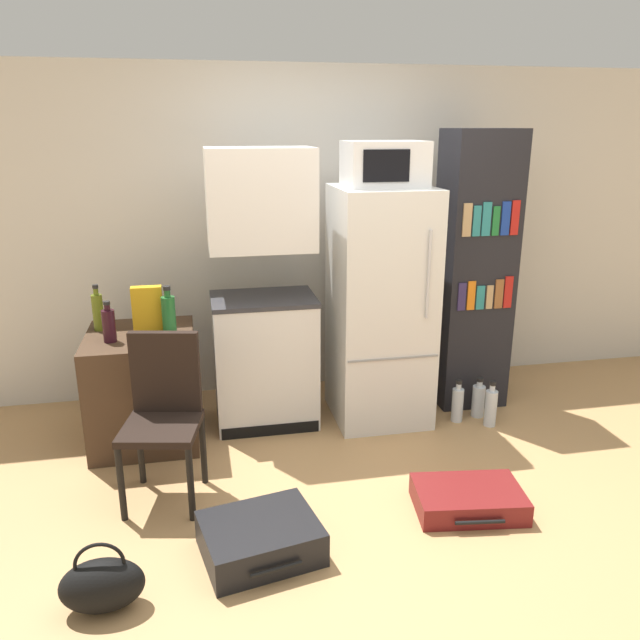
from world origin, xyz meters
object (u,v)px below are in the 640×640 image
Objects in this scene: side_table at (144,387)px; bottle_green_tall at (169,314)px; refrigerator at (380,307)px; water_bottle_back at (478,400)px; chair at (164,404)px; microwave at (385,164)px; bottle_wine_dark at (109,325)px; bottle_olive_oil at (98,311)px; bowl at (175,342)px; kitchen_hutch at (263,302)px; suitcase_small_flat at (468,499)px; water_bottle_front at (491,407)px; bookshelf at (474,272)px; water_bottle_middle at (457,404)px; suitcase_large_flat at (260,538)px; cereal_box at (148,309)px; handbag at (102,585)px.

bottle_green_tall is at bearing -12.73° from side_table.
water_bottle_back is (0.70, -0.17, -0.69)m from refrigerator.
microwave is at bearing 38.05° from chair.
bottle_wine_dark is 0.27m from bottle_olive_oil.
bowl is (-1.38, -0.30, -1.02)m from microwave.
water_bottle_back is at bearing 3.57° from bowl.
suitcase_small_flat is (0.95, -1.31, -0.80)m from kitchen_hutch.
bottle_wine_dark reaches higher than water_bottle_front.
side_table is at bearing -178.92° from microwave.
side_table is 4.86× the size of bowl.
refrigerator reaches higher than chair.
chair is at bearing -165.53° from water_bottle_back.
bookshelf reaches higher than bottle_wine_dark.
bottle_wine_dark is 2.40m from water_bottle_middle.
microwave is 0.55× the size of chair.
bottle_olive_oil is at bearing 176.69° from microwave.
suitcase_large_flat is at bearing -144.59° from water_bottle_back.
water_bottle_middle is (1.32, -0.29, -0.74)m from kitchen_hutch.
water_bottle_front is at bearing -23.96° from microwave.
chair is at bearing -169.50° from water_bottle_front.
bottle_olive_oil is 0.64m from bowl.
cereal_box reaches higher than water_bottle_front.
water_bottle_middle is (2.39, -0.32, -0.73)m from bottle_olive_oil.
bottle_wine_dark reaches higher than side_table.
suitcase_large_flat is at bearing -57.77° from bottle_wine_dark.
bottle_olive_oil is at bearing -179.53° from bookshelf.
water_bottle_back is at bearing 25.94° from chair.
kitchen_hutch is at bearing 70.90° from suitcase_large_flat.
water_bottle_back is at bearing 24.09° from suitcase_large_flat.
kitchen_hutch is 5.92× the size of bottle_green_tall.
refrigerator is 5.42× the size of cereal_box.
water_bottle_front is at bearing 20.21° from suitcase_large_flat.
microwave is at bearing -0.26° from cereal_box.
suitcase_small_flat is (1.92, -1.08, -0.78)m from bottle_wine_dark.
suitcase_large_flat is 2.12× the size of water_bottle_back.
side_table is 1.43× the size of microwave.
suitcase_small_flat is at bearing -109.98° from water_bottle_middle.
cereal_box is 0.32× the size of chair.
kitchen_hutch is 2.05m from handbag.
bookshelf is 6.03× the size of water_bottle_front.
bottle_olive_oil is 1.03× the size of water_bottle_back.
water_bottle_front is (2.14, -0.25, -0.73)m from bottle_green_tall.
refrigerator is 2.61× the size of suitcase_large_flat.
bookshelf reaches higher than water_bottle_front.
chair is 3.01× the size of water_bottle_middle.
refrigerator is 1.74× the size of chair.
suitcase_large_flat is at bearing -70.41° from bowl.
microwave is at bearing 156.04° from water_bottle_front.
suitcase_small_flat is 1.89m from handbag.
bottle_wine_dark is 0.36m from bottle_green_tall.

